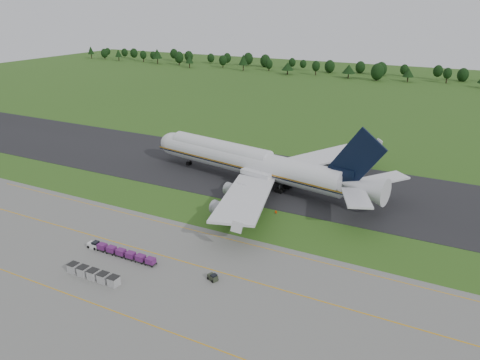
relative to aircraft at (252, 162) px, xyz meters
The scene contains 10 objects.
ground 22.93m from the aircraft, 87.21° to the right, with size 600.00×600.00×0.00m, color #2C5218.
apron 56.46m from the aircraft, 88.90° to the right, with size 300.00×52.00×0.06m, color slate.
taxiway 8.31m from the aircraft, 79.56° to the left, with size 300.00×40.00×0.08m, color black.
apron_markings 49.48m from the aircraft, 88.74° to the right, with size 300.00×30.20×0.01m.
tree_line 199.61m from the aircraft, 84.38° to the left, with size 523.85×22.47×11.86m.
aircraft is the anchor object (origin of this frame).
baggage_train 48.55m from the aircraft, 96.26° to the right, with size 16.53×1.50×1.44m.
utility_cart 49.73m from the aircraft, 72.03° to the right, with size 2.13×1.72×1.02m.
uld_row 56.85m from the aircraft, 94.09° to the right, with size 11.37×1.77×1.75m.
edge_markers 18.67m from the aircraft, 61.63° to the right, with size 11.60×0.30×0.60m.
Camera 1 is at (51.58, -86.27, 46.71)m, focal length 35.00 mm.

